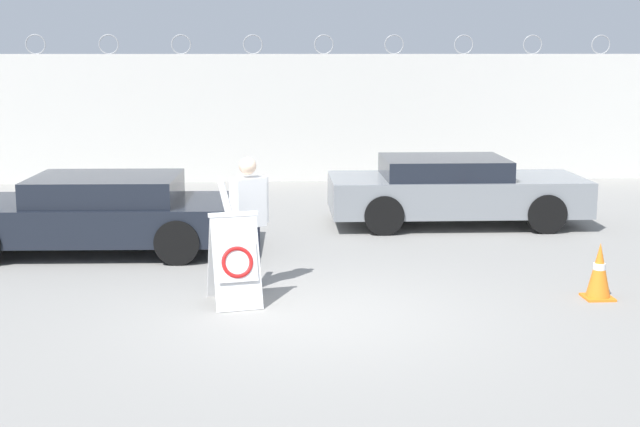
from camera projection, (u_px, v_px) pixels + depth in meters
name	position (u px, v px, depth m)	size (l,w,h in m)	color
ground_plane	(318.00, 314.00, 10.63)	(90.00, 90.00, 0.00)	gray
perimeter_wall	(289.00, 118.00, 21.30)	(36.00, 0.30, 3.48)	silver
barricade_sign	(234.00, 259.00, 10.97)	(0.73, 0.88, 1.16)	white
security_guard	(248.00, 216.00, 11.61)	(0.68, 0.45, 1.75)	#232838
traffic_cone_mid	(599.00, 271.00, 11.25)	(0.36, 0.36, 0.73)	orange
parked_car_front_coupe	(95.00, 213.00, 13.87)	(4.72, 2.16, 1.19)	black
parked_car_rear_sedan	(453.00, 190.00, 16.06)	(4.56, 2.06, 1.22)	black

